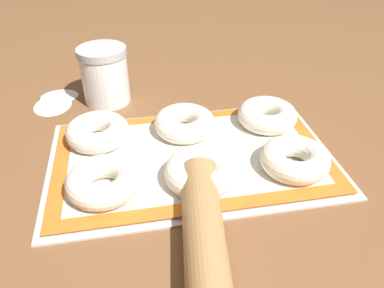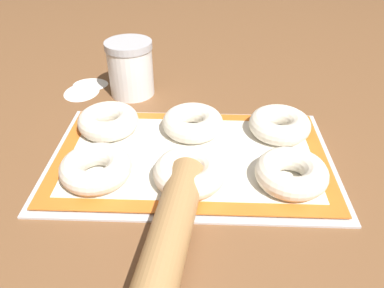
{
  "view_description": "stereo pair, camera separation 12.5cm",
  "coord_description": "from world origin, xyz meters",
  "px_view_note": "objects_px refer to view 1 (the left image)",
  "views": [
    {
      "loc": [
        -0.1,
        -0.55,
        0.43
      ],
      "look_at": [
        0.0,
        0.0,
        0.03
      ],
      "focal_mm": 35.0,
      "sensor_mm": 36.0,
      "label": 1
    },
    {
      "loc": [
        0.02,
        -0.56,
        0.43
      ],
      "look_at": [
        0.0,
        0.0,
        0.03
      ],
      "focal_mm": 35.0,
      "sensor_mm": 36.0,
      "label": 2
    }
  ],
  "objects_px": {
    "baking_tray": "(192,156)",
    "bagel_back_left": "(98,132)",
    "bagel_front_center": "(200,172)",
    "bagel_back_right": "(267,115)",
    "bagel_front_left": "(103,181)",
    "rolling_pin": "(206,253)",
    "bagel_front_right": "(295,159)",
    "bagel_back_center": "(184,123)",
    "flour_canister": "(105,75)"
  },
  "relations": [
    {
      "from": "baking_tray",
      "to": "bagel_back_left",
      "type": "xyz_separation_m",
      "value": [
        -0.17,
        0.07,
        0.03
      ]
    },
    {
      "from": "bagel_front_center",
      "to": "bagel_back_right",
      "type": "relative_size",
      "value": 1.0
    },
    {
      "from": "bagel_front_center",
      "to": "bagel_front_left",
      "type": "bearing_deg",
      "value": 178.2
    },
    {
      "from": "rolling_pin",
      "to": "baking_tray",
      "type": "bearing_deg",
      "value": 83.74
    },
    {
      "from": "bagel_front_right",
      "to": "bagel_back_center",
      "type": "distance_m",
      "value": 0.23
    },
    {
      "from": "rolling_pin",
      "to": "bagel_back_center",
      "type": "bearing_deg",
      "value": 85.6
    },
    {
      "from": "baking_tray",
      "to": "flour_canister",
      "type": "distance_m",
      "value": 0.31
    },
    {
      "from": "bagel_front_center",
      "to": "bagel_front_right",
      "type": "height_order",
      "value": "same"
    },
    {
      "from": "bagel_front_center",
      "to": "rolling_pin",
      "type": "distance_m",
      "value": 0.17
    },
    {
      "from": "bagel_front_right",
      "to": "flour_canister",
      "type": "xyz_separation_m",
      "value": [
        -0.33,
        0.33,
        0.03
      ]
    },
    {
      "from": "bagel_front_right",
      "to": "flour_canister",
      "type": "bearing_deg",
      "value": 134.23
    },
    {
      "from": "flour_canister",
      "to": "bagel_back_center",
      "type": "bearing_deg",
      "value": -49.87
    },
    {
      "from": "bagel_front_center",
      "to": "flour_canister",
      "type": "xyz_separation_m",
      "value": [
        -0.15,
        0.34,
        0.03
      ]
    },
    {
      "from": "baking_tray",
      "to": "bagel_front_center",
      "type": "bearing_deg",
      "value": -90.92
    },
    {
      "from": "bagel_back_left",
      "to": "rolling_pin",
      "type": "height_order",
      "value": "rolling_pin"
    },
    {
      "from": "bagel_back_left",
      "to": "rolling_pin",
      "type": "distance_m",
      "value": 0.35
    },
    {
      "from": "bagel_front_right",
      "to": "flour_canister",
      "type": "distance_m",
      "value": 0.47
    },
    {
      "from": "baking_tray",
      "to": "bagel_front_left",
      "type": "height_order",
      "value": "bagel_front_left"
    },
    {
      "from": "bagel_front_left",
      "to": "bagel_back_center",
      "type": "relative_size",
      "value": 1.0
    },
    {
      "from": "bagel_front_left",
      "to": "bagel_front_center",
      "type": "bearing_deg",
      "value": -1.8
    },
    {
      "from": "baking_tray",
      "to": "rolling_pin",
      "type": "distance_m",
      "value": 0.25
    },
    {
      "from": "bagel_back_center",
      "to": "bagel_back_right",
      "type": "height_order",
      "value": "same"
    },
    {
      "from": "bagel_front_center",
      "to": "bagel_back_center",
      "type": "relative_size",
      "value": 1.0
    },
    {
      "from": "baking_tray",
      "to": "bagel_back_right",
      "type": "height_order",
      "value": "bagel_back_right"
    },
    {
      "from": "bagel_front_right",
      "to": "bagel_back_left",
      "type": "xyz_separation_m",
      "value": [
        -0.34,
        0.15,
        0.0
      ]
    },
    {
      "from": "rolling_pin",
      "to": "bagel_front_center",
      "type": "bearing_deg",
      "value": 81.1
    },
    {
      "from": "baking_tray",
      "to": "bagel_back_right",
      "type": "xyz_separation_m",
      "value": [
        0.17,
        0.07,
        0.03
      ]
    },
    {
      "from": "baking_tray",
      "to": "bagel_front_right",
      "type": "relative_size",
      "value": 4.32
    },
    {
      "from": "bagel_front_right",
      "to": "flour_canister",
      "type": "height_order",
      "value": "flour_canister"
    },
    {
      "from": "bagel_front_right",
      "to": "bagel_back_center",
      "type": "xyz_separation_m",
      "value": [
        -0.17,
        0.15,
        0.0
      ]
    },
    {
      "from": "bagel_back_right",
      "to": "flour_canister",
      "type": "height_order",
      "value": "flour_canister"
    },
    {
      "from": "baking_tray",
      "to": "flour_canister",
      "type": "bearing_deg",
      "value": 121.24
    },
    {
      "from": "bagel_back_left",
      "to": "flour_canister",
      "type": "distance_m",
      "value": 0.19
    },
    {
      "from": "baking_tray",
      "to": "rolling_pin",
      "type": "height_order",
      "value": "rolling_pin"
    },
    {
      "from": "bagel_front_center",
      "to": "flour_canister",
      "type": "height_order",
      "value": "flour_canister"
    },
    {
      "from": "bagel_back_center",
      "to": "bagel_back_right",
      "type": "relative_size",
      "value": 1.0
    },
    {
      "from": "bagel_front_left",
      "to": "bagel_back_left",
      "type": "distance_m",
      "value": 0.15
    },
    {
      "from": "bagel_front_left",
      "to": "bagel_front_right",
      "type": "height_order",
      "value": "same"
    },
    {
      "from": "bagel_front_right",
      "to": "bagel_back_center",
      "type": "relative_size",
      "value": 1.0
    },
    {
      "from": "baking_tray",
      "to": "bagel_front_left",
      "type": "relative_size",
      "value": 4.32
    },
    {
      "from": "bagel_front_left",
      "to": "bagel_back_right",
      "type": "height_order",
      "value": "same"
    },
    {
      "from": "bagel_front_right",
      "to": "bagel_back_right",
      "type": "distance_m",
      "value": 0.15
    },
    {
      "from": "bagel_back_right",
      "to": "rolling_pin",
      "type": "bearing_deg",
      "value": -122.01
    },
    {
      "from": "bagel_front_left",
      "to": "rolling_pin",
      "type": "bearing_deg",
      "value": -51.53
    },
    {
      "from": "bagel_front_left",
      "to": "bagel_front_right",
      "type": "bearing_deg",
      "value": -0.05
    },
    {
      "from": "bagel_front_left",
      "to": "flour_canister",
      "type": "relative_size",
      "value": 0.94
    },
    {
      "from": "bagel_front_center",
      "to": "rolling_pin",
      "type": "bearing_deg",
      "value": -98.9
    },
    {
      "from": "bagel_back_left",
      "to": "bagel_back_center",
      "type": "bearing_deg",
      "value": 0.23
    },
    {
      "from": "rolling_pin",
      "to": "bagel_front_right",
      "type": "bearing_deg",
      "value": 40.62
    },
    {
      "from": "bagel_front_center",
      "to": "baking_tray",
      "type": "bearing_deg",
      "value": 89.08
    }
  ]
}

